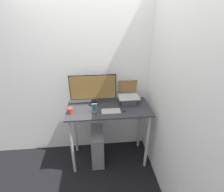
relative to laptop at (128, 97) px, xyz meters
name	(u,v)px	position (x,y,z in m)	size (l,w,h in m)	color
ground_plane	(111,171)	(-0.30, -0.39, -1.02)	(12.00, 12.00, 0.00)	black
wall_back	(106,74)	(-0.30, 0.24, 0.28)	(6.00, 0.05, 2.60)	white
wall_side_right	(166,90)	(0.36, -0.39, 0.28)	(0.05, 6.00, 2.60)	white
desk	(109,118)	(-0.30, -0.12, -0.25)	(1.15, 0.54, 0.93)	#333338
laptop	(128,97)	(0.00, 0.00, 0.00)	(0.30, 0.25, 0.33)	#4C4C51
monitor	(93,89)	(-0.50, 0.00, 0.15)	(0.64, 0.14, 0.44)	black
keyboard	(111,111)	(-0.27, -0.22, -0.08)	(0.25, 0.12, 0.02)	silver
mouse	(124,111)	(-0.10, -0.24, -0.07)	(0.04, 0.06, 0.03)	#262626
cell_phone	(95,109)	(-0.49, -0.23, -0.04)	(0.07, 0.06, 0.14)	#4C4C51
computer_tower	(98,146)	(-0.48, -0.15, -0.75)	(0.18, 0.43, 0.55)	gray
mug	(70,111)	(-0.81, -0.22, -0.05)	(0.07, 0.07, 0.08)	#9E382D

